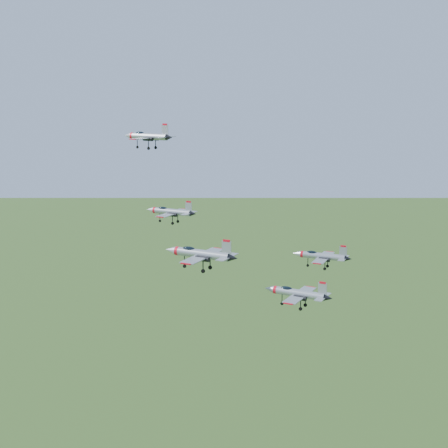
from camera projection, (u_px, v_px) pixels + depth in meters
The scene contains 5 objects.
jet_lead at pixel (147, 136), 136.43m from camera, with size 13.49×11.08×3.62m.
jet_left_high at pixel (170, 211), 122.38m from camera, with size 11.36×9.43×3.03m.
jet_right_high at pixel (200, 253), 99.86m from camera, with size 13.23×10.97×3.54m.
jet_left_low at pixel (321, 256), 119.14m from camera, with size 11.68×9.76×3.12m.
jet_right_low at pixel (297, 293), 95.42m from camera, with size 11.22×9.27×3.00m.
Camera 1 is at (59.90, -98.16, 159.62)m, focal length 50.00 mm.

